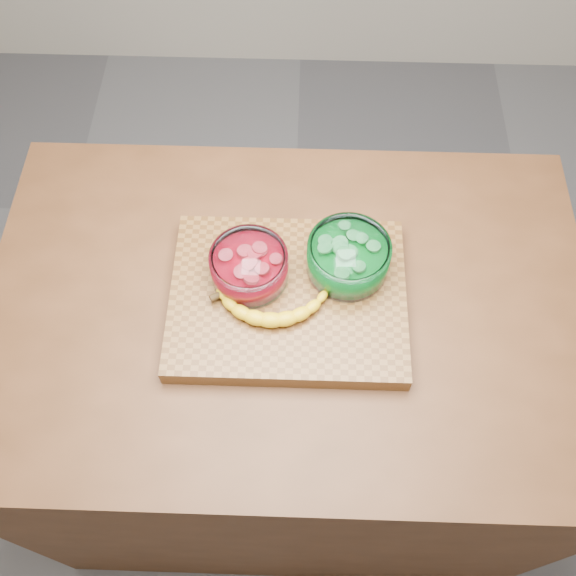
{
  "coord_description": "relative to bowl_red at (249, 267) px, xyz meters",
  "views": [
    {
      "loc": [
        0.02,
        -0.6,
        2.0
      ],
      "look_at": [
        0.0,
        0.0,
        0.96
      ],
      "focal_mm": 40.0,
      "sensor_mm": 36.0,
      "label": 1
    }
  ],
  "objects": [
    {
      "name": "ground",
      "position": [
        0.07,
        -0.04,
        -0.97
      ],
      "size": [
        3.5,
        3.5,
        0.0
      ],
      "primitive_type": "plane",
      "color": "#5C5C60",
      "rests_on": "ground"
    },
    {
      "name": "banana",
      "position": [
        0.04,
        -0.08,
        -0.02
      ],
      "size": [
        0.24,
        0.11,
        0.03
      ],
      "primitive_type": null,
      "color": "gold",
      "rests_on": "cutting_board"
    },
    {
      "name": "bowl_red",
      "position": [
        0.0,
        0.0,
        0.0
      ],
      "size": [
        0.15,
        0.15,
        0.07
      ],
      "color": "white",
      "rests_on": "cutting_board"
    },
    {
      "name": "cutting_board",
      "position": [
        0.07,
        -0.04,
        -0.05
      ],
      "size": [
        0.45,
        0.35,
        0.04
      ],
      "primitive_type": "cube",
      "color": "brown",
      "rests_on": "counter"
    },
    {
      "name": "bowl_green",
      "position": [
        0.19,
        0.03,
        0.0
      ],
      "size": [
        0.16,
        0.16,
        0.07
      ],
      "color": "white",
      "rests_on": "cutting_board"
    },
    {
      "name": "counter",
      "position": [
        0.07,
        -0.04,
        -0.52
      ],
      "size": [
        1.2,
        0.8,
        0.9
      ],
      "primitive_type": "cube",
      "color": "#4F2D17",
      "rests_on": "ground"
    }
  ]
}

